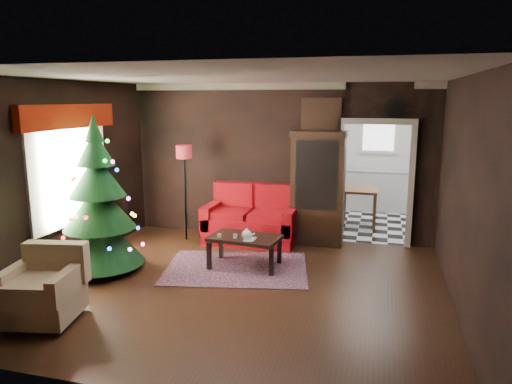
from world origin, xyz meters
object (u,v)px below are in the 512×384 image
(christmas_tree, at_px, (99,202))
(armchair, at_px, (42,284))
(curio_cabinet, at_px, (318,191))
(teapot, at_px, (247,234))
(kitchen_table, at_px, (359,207))
(loveseat, at_px, (251,215))
(coffee_table, at_px, (245,251))
(wall_clock, at_px, (394,108))
(floor_lamp, at_px, (185,195))

(christmas_tree, distance_m, armchair, 1.75)
(curio_cabinet, relative_size, teapot, 11.06)
(teapot, bearing_deg, kitchen_table, 64.46)
(loveseat, distance_m, curio_cabinet, 1.25)
(kitchen_table, bearing_deg, curio_cabinet, -114.44)
(teapot, bearing_deg, coffee_table, 115.23)
(christmas_tree, relative_size, kitchen_table, 3.15)
(christmas_tree, height_order, wall_clock, wall_clock)
(floor_lamp, bearing_deg, coffee_table, -37.07)
(floor_lamp, xyz_separation_m, kitchen_table, (2.98, 1.83, -0.45))
(floor_lamp, distance_m, wall_clock, 3.90)
(curio_cabinet, distance_m, floor_lamp, 2.37)
(armchair, relative_size, coffee_table, 0.78)
(armchair, xyz_separation_m, teapot, (1.79, 2.18, 0.10))
(curio_cabinet, bearing_deg, floor_lamp, -170.17)
(loveseat, xyz_separation_m, coffee_table, (0.26, -1.27, -0.25))
(curio_cabinet, bearing_deg, wall_clock, 8.53)
(christmas_tree, bearing_deg, wall_clock, 30.25)
(loveseat, xyz_separation_m, floor_lamp, (-1.18, -0.18, 0.33))
(loveseat, bearing_deg, curio_cabinet, 10.83)
(floor_lamp, bearing_deg, christmas_tree, -107.46)
(coffee_table, xyz_separation_m, teapot, (0.07, -0.16, 0.32))
(loveseat, bearing_deg, kitchen_table, 42.51)
(loveseat, xyz_separation_m, kitchen_table, (1.80, 1.65, -0.12))
(curio_cabinet, height_order, christmas_tree, christmas_tree)
(loveseat, bearing_deg, coffee_table, -78.51)
(wall_clock, bearing_deg, coffee_table, -141.44)
(curio_cabinet, distance_m, armchair, 4.66)
(floor_lamp, bearing_deg, loveseat, 8.85)
(armchair, bearing_deg, curio_cabinet, 44.73)
(coffee_table, xyz_separation_m, kitchen_table, (1.54, 2.92, 0.13))
(wall_clock, relative_size, kitchen_table, 0.43)
(kitchen_table, bearing_deg, teapot, -115.54)
(teapot, bearing_deg, floor_lamp, 140.58)
(curio_cabinet, bearing_deg, kitchen_table, 65.56)
(floor_lamp, height_order, coffee_table, floor_lamp)
(loveseat, bearing_deg, wall_clock, 9.66)
(loveseat, distance_m, kitchen_table, 2.45)
(coffee_table, xyz_separation_m, wall_clock, (2.09, 1.67, 2.13))
(teapot, distance_m, kitchen_table, 3.41)
(curio_cabinet, bearing_deg, loveseat, -169.17)
(floor_lamp, bearing_deg, armchair, -94.74)
(teapot, relative_size, kitchen_table, 0.23)
(curio_cabinet, relative_size, wall_clock, 5.94)
(floor_lamp, relative_size, wall_clock, 5.60)
(loveseat, height_order, floor_lamp, floor_lamp)
(loveseat, relative_size, coffee_table, 1.63)
(wall_clock, distance_m, kitchen_table, 2.43)
(coffee_table, relative_size, kitchen_table, 1.39)
(floor_lamp, distance_m, teapot, 1.97)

